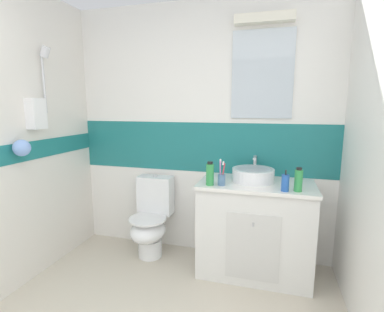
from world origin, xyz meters
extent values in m
cube|color=white|center=(0.00, 2.45, 0.42)|extent=(3.20, 0.10, 0.85)
cube|color=#1E7272|center=(0.00, 2.45, 1.10)|extent=(3.20, 0.10, 0.50)
cube|color=white|center=(0.00, 2.45, 1.93)|extent=(3.20, 0.10, 1.15)
cube|color=silver|center=(0.58, 2.39, 1.79)|extent=(0.55, 0.02, 0.79)
cube|color=white|center=(0.58, 2.35, 2.27)|extent=(0.52, 0.10, 0.08)
cube|color=white|center=(-1.25, 1.63, 1.45)|extent=(0.10, 0.14, 0.26)
cylinder|color=silver|center=(-1.27, 1.77, 1.71)|extent=(0.02, 0.02, 0.53)
cylinder|color=silver|center=(-1.23, 1.77, 1.97)|extent=(0.10, 0.07, 0.11)
sphere|color=#7FA5E5|center=(-1.21, 1.41, 1.18)|extent=(0.13, 0.13, 0.13)
cube|color=silver|center=(0.58, 2.13, 0.41)|extent=(0.97, 0.55, 0.82)
cube|color=white|center=(0.58, 2.12, 0.83)|extent=(0.99, 0.57, 0.03)
cube|color=silver|center=(0.58, 1.85, 0.37)|extent=(0.44, 0.01, 0.57)
cylinder|color=silver|center=(0.58, 1.83, 0.57)|extent=(0.02, 0.02, 0.03)
cylinder|color=white|center=(0.55, 2.15, 0.91)|extent=(0.37, 0.37, 0.11)
cylinder|color=#AFB1BA|center=(0.55, 2.15, 0.96)|extent=(0.30, 0.30, 0.01)
cylinder|color=silver|center=(0.55, 2.37, 0.95)|extent=(0.03, 0.03, 0.20)
cylinder|color=silver|center=(0.55, 2.27, 1.05)|extent=(0.02, 0.17, 0.02)
cylinder|color=white|center=(-0.45, 2.12, 0.09)|extent=(0.24, 0.24, 0.18)
ellipsoid|color=white|center=(-0.45, 2.08, 0.29)|extent=(0.34, 0.42, 0.22)
cylinder|color=white|center=(-0.45, 2.08, 0.41)|extent=(0.37, 0.37, 0.02)
cube|color=white|center=(-0.45, 2.29, 0.60)|extent=(0.36, 0.17, 0.39)
cylinder|color=silver|center=(-0.45, 2.29, 0.80)|extent=(0.04, 0.04, 0.02)
cylinder|color=#4C7299|center=(0.30, 1.94, 0.90)|extent=(0.06, 0.06, 0.09)
cylinder|color=#D83F4C|center=(0.31, 1.95, 0.96)|extent=(0.03, 0.01, 0.16)
cube|color=white|center=(0.31, 1.95, 1.04)|extent=(0.02, 0.02, 0.03)
cylinder|color=#D872BF|center=(0.29, 1.94, 0.97)|extent=(0.01, 0.03, 0.18)
cube|color=white|center=(0.29, 1.94, 1.06)|extent=(0.01, 0.02, 0.03)
cylinder|color=#D83F4C|center=(0.31, 1.94, 0.96)|extent=(0.03, 0.02, 0.16)
cube|color=white|center=(0.31, 1.94, 1.04)|extent=(0.02, 0.02, 0.03)
cylinder|color=#2659B2|center=(0.81, 1.91, 0.92)|extent=(0.06, 0.06, 0.13)
cylinder|color=#262626|center=(0.81, 1.91, 1.00)|extent=(0.01, 0.01, 0.04)
cylinder|color=#262626|center=(0.81, 1.90, 1.02)|extent=(0.01, 0.02, 0.01)
cylinder|color=green|center=(0.20, 1.92, 0.94)|extent=(0.07, 0.07, 0.18)
cylinder|color=black|center=(0.20, 1.92, 1.04)|extent=(0.05, 0.05, 0.02)
cylinder|color=green|center=(0.91, 1.93, 0.94)|extent=(0.06, 0.06, 0.17)
cylinder|color=black|center=(0.91, 1.93, 1.03)|extent=(0.04, 0.04, 0.02)
camera|label=1|loc=(0.70, -0.40, 1.51)|focal=27.01mm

